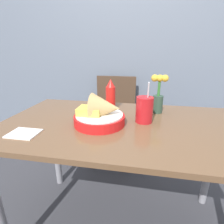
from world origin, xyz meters
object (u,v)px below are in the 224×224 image
Objects in this scene: chair_far_window at (115,111)px; flower_vase at (158,95)px; drink_cup at (144,110)px; ketchup_bottle at (111,95)px; food_basket at (101,114)px.

flower_vase reaches higher than chair_far_window.
chair_far_window is 3.94× the size of drink_cup.
flower_vase is at bearing 64.67° from drink_cup.
flower_vase is at bearing -1.27° from ketchup_bottle.
flower_vase is (0.37, -0.62, 0.34)m from chair_far_window.
food_basket is at bearing -161.20° from drink_cup.
drink_cup is (0.29, -0.78, 0.29)m from chair_far_window.
flower_vase reaches higher than drink_cup.
flower_vase is (0.08, 0.16, 0.04)m from drink_cup.
ketchup_bottle is 0.90× the size of drink_cup.
food_basket is 1.14× the size of flower_vase.
ketchup_bottle is 0.29m from flower_vase.
food_basket is at bearing -140.81° from flower_vase.
ketchup_bottle is (0.08, -0.61, 0.32)m from chair_far_window.
ketchup_bottle is at bearing -82.86° from chair_far_window.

